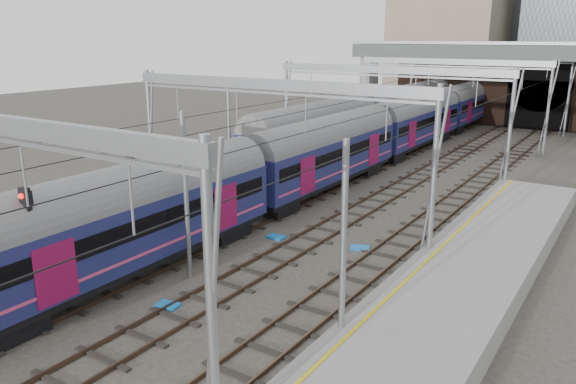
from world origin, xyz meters
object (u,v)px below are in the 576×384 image
Objects in this scene: train_main at (377,135)px; train_second at (428,102)px; signal_near_centre at (34,243)px; signal_near_left at (134,185)px.

train_second reaches higher than train_main.
train_main is at bearing 83.61° from signal_near_centre.
train_second is (-4.00, 22.68, 0.06)m from train_main.
signal_near_left is (-2.10, -22.23, 0.71)m from train_main.
signal_near_centre reaches higher than train_second.
train_second is 44.95m from signal_near_left.
signal_near_centre is at bearing -69.06° from signal_near_left.
train_second is at bearing 100.00° from train_main.
signal_near_left is at bearing 104.87° from signal_near_centre.
signal_near_left reaches higher than train_second.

